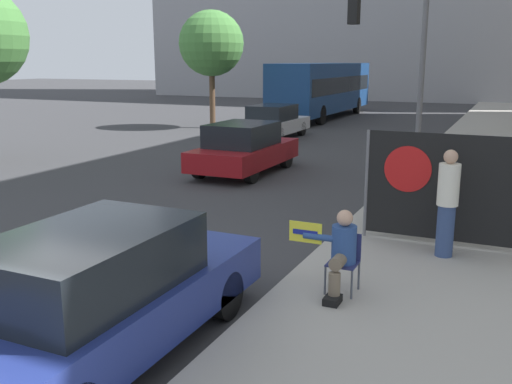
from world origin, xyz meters
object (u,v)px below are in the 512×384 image
(parked_car_curbside, at_px, (99,295))
(street_tree_midblock, at_px, (211,44))
(city_bus_on_road, at_px, (323,87))
(jogger_on_sidewalk, at_px, (447,203))
(seated_protester, at_px, (341,251))
(traffic_light_pole, at_px, (395,45))
(protest_banner, at_px, (439,187))
(car_on_road_midblock, at_px, (273,122))
(pedestrian_behind, at_px, (419,184))
(car_on_road_nearest, at_px, (244,148))

(parked_car_curbside, distance_m, street_tree_midblock, 23.15)
(city_bus_on_road, bearing_deg, jogger_on_sidewalk, -67.35)
(seated_protester, bearing_deg, city_bus_on_road, 99.84)
(traffic_light_pole, height_order, city_bus_on_road, traffic_light_pole)
(protest_banner, relative_size, car_on_road_midblock, 0.60)
(protest_banner, bearing_deg, traffic_light_pole, 107.69)
(car_on_road_midblock, height_order, city_bus_on_road, city_bus_on_road)
(seated_protester, bearing_deg, pedestrian_behind, 73.84)
(protest_banner, bearing_deg, jogger_on_sidewalk, -69.81)
(pedestrian_behind, bearing_deg, car_on_road_midblock, 150.17)
(seated_protester, height_order, protest_banner, protest_banner)
(protest_banner, height_order, parked_car_curbside, protest_banner)
(parked_car_curbside, bearing_deg, car_on_road_midblock, 107.13)
(jogger_on_sidewalk, bearing_deg, car_on_road_midblock, -54.92)
(pedestrian_behind, distance_m, traffic_light_pole, 7.38)
(traffic_light_pole, height_order, street_tree_midblock, street_tree_midblock)
(car_on_road_nearest, bearing_deg, pedestrian_behind, -37.87)
(parked_car_curbside, bearing_deg, pedestrian_behind, 67.81)
(car_on_road_nearest, bearing_deg, street_tree_midblock, 123.35)
(seated_protester, height_order, pedestrian_behind, pedestrian_behind)
(parked_car_curbside, xyz_separation_m, city_bus_on_road, (-6.56, 27.93, 1.07))
(protest_banner, distance_m, street_tree_midblock, 20.23)
(pedestrian_behind, relative_size, city_bus_on_road, 0.15)
(traffic_light_pole, bearing_deg, car_on_road_midblock, 138.03)
(traffic_light_pole, relative_size, parked_car_curbside, 1.15)
(traffic_light_pole, bearing_deg, seated_protester, -81.89)
(jogger_on_sidewalk, height_order, traffic_light_pole, traffic_light_pole)
(pedestrian_behind, distance_m, street_tree_midblock, 19.40)
(seated_protester, xyz_separation_m, city_bus_on_road, (-8.57, 25.41, 1.04))
(jogger_on_sidewalk, distance_m, car_on_road_nearest, 8.69)
(traffic_light_pole, bearing_deg, protest_banner, -72.31)
(parked_car_curbside, bearing_deg, protest_banner, 61.14)
(car_on_road_nearest, xyz_separation_m, city_bus_on_road, (-3.24, 17.39, 1.08))
(protest_banner, bearing_deg, car_on_road_midblock, 123.43)
(pedestrian_behind, relative_size, car_on_road_nearest, 0.41)
(car_on_road_midblock, bearing_deg, pedestrian_behind, -56.42)
(traffic_light_pole, xyz_separation_m, parked_car_curbside, (-0.57, -12.65, -2.98))
(jogger_on_sidewalk, bearing_deg, pedestrian_behind, -61.23)
(protest_banner, distance_m, parked_car_curbside, 6.06)
(pedestrian_behind, xyz_separation_m, car_on_road_midblock, (-8.08, 12.17, -0.33))
(parked_car_curbside, bearing_deg, traffic_light_pole, 87.43)
(parked_car_curbside, height_order, car_on_road_nearest, parked_car_curbside)
(seated_protester, height_order, car_on_road_midblock, car_on_road_midblock)
(street_tree_midblock, bearing_deg, traffic_light_pole, -37.13)
(car_on_road_midblock, distance_m, city_bus_on_road, 9.83)
(jogger_on_sidewalk, height_order, car_on_road_nearest, jogger_on_sidewalk)
(pedestrian_behind, height_order, traffic_light_pole, traffic_light_pole)
(jogger_on_sidewalk, bearing_deg, city_bus_on_road, -65.22)
(pedestrian_behind, xyz_separation_m, car_on_road_nearest, (-5.79, 4.50, -0.31))
(protest_banner, relative_size, parked_car_curbside, 0.56)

